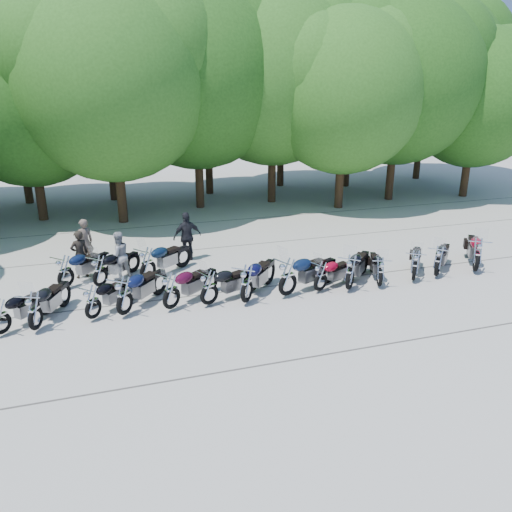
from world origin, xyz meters
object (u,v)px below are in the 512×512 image
object	(u,v)px
motorcycle_3	(124,295)
motorcycle_4	(171,290)
motorcycle_5	(209,287)
rider_3	(85,242)
motorcycle_2	(92,301)
motorcycle_13	(477,254)
rider_1	(119,255)
motorcycle_1	(34,310)
motorcycle_10	(380,271)
motorcycle_16	(147,263)
rider_0	(80,254)
motorcycle_6	(247,283)
motorcycle_15	(100,270)
motorcycle_11	(415,265)
motorcycle_9	(350,271)
rider_2	(187,237)
motorcycle_12	(438,260)
motorcycle_0	(0,316)
motorcycle_14	(65,270)
motorcycle_7	(288,276)
motorcycle_8	(321,275)

from	to	relation	value
motorcycle_3	motorcycle_4	size ratio (longest dim) A/B	1.03
motorcycle_5	rider_3	bearing A→B (deg)	11.49
motorcycle_2	motorcycle_13	xyz separation A→B (m)	(12.69, -0.15, 0.13)
motorcycle_5	rider_1	distance (m)	3.93
motorcycle_1	rider_3	world-z (taller)	rider_3
motorcycle_10	rider_1	xyz separation A→B (m)	(-7.94, 3.34, 0.25)
motorcycle_16	rider_0	xyz separation A→B (m)	(-2.12, 1.08, 0.16)
motorcycle_2	motorcycle_3	distance (m)	0.86
rider_0	motorcycle_6	bearing A→B (deg)	118.88
motorcycle_15	rider_1	size ratio (longest dim) A/B	1.33
motorcycle_11	motorcycle_15	size ratio (longest dim) A/B	0.98
motorcycle_1	motorcycle_9	size ratio (longest dim) A/B	0.94
motorcycle_15	rider_2	bearing A→B (deg)	-106.12
motorcycle_11	motorcycle_12	bearing A→B (deg)	-136.97
motorcycle_11	rider_1	distance (m)	9.85
motorcycle_2	motorcycle_12	xyz separation A→B (m)	(11.14, -0.12, 0.04)
motorcycle_13	rider_3	size ratio (longest dim) A/B	1.45
motorcycle_12	motorcycle_13	bearing A→B (deg)	-135.17
motorcycle_2	motorcycle_11	bearing A→B (deg)	-136.15
motorcycle_0	motorcycle_16	world-z (taller)	motorcycle_16
motorcycle_14	rider_3	xyz separation A→B (m)	(0.61, 2.17, 0.23)
rider_1	motorcycle_0	bearing A→B (deg)	24.22
motorcycle_3	motorcycle_6	bearing A→B (deg)	-143.02
motorcycle_13	motorcycle_11	bearing A→B (deg)	35.91
motorcycle_5	motorcycle_7	distance (m)	2.44
motorcycle_6	motorcycle_16	xyz separation A→B (m)	(-2.61, 2.71, -0.02)
motorcycle_7	motorcycle_9	distance (m)	2.06
motorcycle_3	motorcycle_8	world-z (taller)	motorcycle_3
rider_0	rider_2	world-z (taller)	rider_2
motorcycle_3	motorcycle_7	bearing A→B (deg)	-140.91
motorcycle_5	rider_0	world-z (taller)	rider_0
motorcycle_11	motorcycle_12	distance (m)	0.99
motorcycle_13	rider_3	distance (m)	13.82
motorcycle_6	motorcycle_8	size ratio (longest dim) A/B	1.20
motorcycle_11	rider_2	bearing A→B (deg)	3.78
motorcycle_15	rider_0	distance (m)	1.33
motorcycle_8	motorcycle_13	xyz separation A→B (m)	(5.86, -0.05, 0.13)
motorcycle_10	motorcycle_15	xyz separation A→B (m)	(-8.57, 2.68, 0.04)
motorcycle_4	rider_0	size ratio (longest dim) A/B	1.39
motorcycle_3	motorcycle_10	distance (m)	7.97
motorcycle_0	motorcycle_8	xyz separation A→B (m)	(9.11, 0.12, 0.00)
motorcycle_0	motorcycle_11	distance (m)	12.45
motorcycle_5	rider_3	size ratio (longest dim) A/B	1.29
motorcycle_0	rider_2	bearing A→B (deg)	-98.93
motorcycle_8	motorcycle_11	bearing A→B (deg)	-116.27
rider_0	motorcycle_10	bearing A→B (deg)	134.86
motorcycle_7	motorcycle_12	bearing A→B (deg)	-112.49
motorcycle_3	motorcycle_7	xyz separation A→B (m)	(4.85, -0.14, 0.04)
motorcycle_11	motorcycle_7	bearing A→B (deg)	35.99
motorcycle_4	motorcycle_15	distance (m)	3.08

